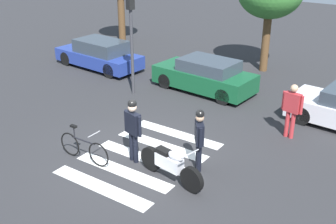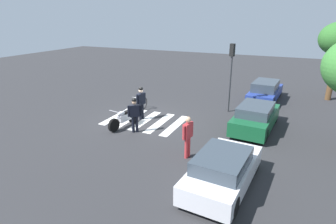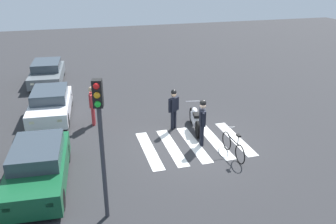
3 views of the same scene
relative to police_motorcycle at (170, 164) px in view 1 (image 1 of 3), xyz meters
name	(u,v)px [view 1 (image 1 of 3)]	position (x,y,z in m)	size (l,w,h in m)	color
ground_plane	(144,158)	(-1.28, 0.52, -0.47)	(60.00, 60.00, 0.00)	#2B2B2D
police_motorcycle	(170,164)	(0.00, 0.00, 0.00)	(2.13, 0.68, 1.06)	black
leaning_bicycle	(84,148)	(-2.57, -0.55, -0.08)	(1.81, 0.46, 1.02)	black
officer_on_foot	(133,126)	(-1.39, 0.23, 0.63)	(0.68, 0.32, 1.87)	black
officer_by_motorcycle	(199,136)	(0.34, 0.86, 0.55)	(0.45, 0.55, 1.77)	black
pedestrian_bystander	(292,107)	(1.70, 4.13, 0.54)	(0.69, 0.28, 1.76)	#B22D33
crosswalk_stripes	(144,157)	(-1.28, 0.52, -0.47)	(3.09, 4.05, 0.01)	silver
car_blue_hatchback	(99,55)	(-8.09, 6.05, 0.17)	(4.47, 2.00, 1.35)	black
car_green_compact	(205,76)	(-2.52, 6.19, 0.17)	(4.19, 2.01, 1.33)	black
traffic_light_pole	(131,26)	(-4.71, 4.32, 2.23)	(0.35, 0.29, 4.00)	#38383D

